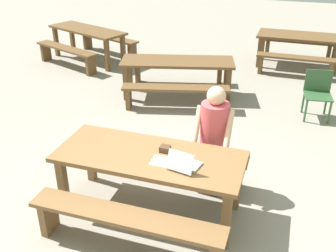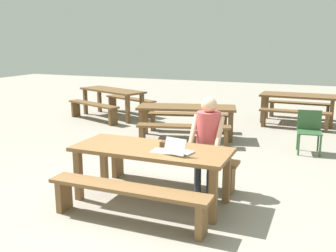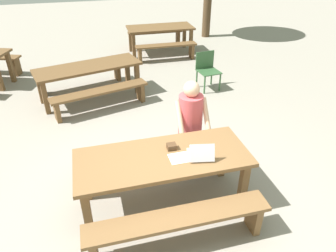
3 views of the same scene
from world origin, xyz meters
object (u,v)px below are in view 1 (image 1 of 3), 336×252
at_px(picnic_table_rear, 299,40).
at_px(person_seated, 214,131).
at_px(laptop, 184,163).
at_px(plastic_chair, 318,93).
at_px(picnic_table_mid, 177,66).
at_px(picnic_table_front, 150,162).
at_px(small_pouch, 165,149).
at_px(picnic_table_distant, 87,34).

bearing_deg(picnic_table_rear, person_seated, -98.52).
height_order(laptop, person_seated, person_seated).
distance_m(plastic_chair, picnic_table_mid, 2.55).
bearing_deg(picnic_table_front, picnic_table_mid, 101.97).
bearing_deg(picnic_table_mid, picnic_table_rear, 35.32).
bearing_deg(small_pouch, picnic_table_rear, 77.68).
bearing_deg(picnic_table_rear, plastic_chair, -80.74).
relative_size(small_pouch, picnic_table_distant, 0.05).
bearing_deg(plastic_chair, picnic_table_front, -126.66).
distance_m(picnic_table_front, picnic_table_distant, 5.90).
xyz_separation_m(picnic_table_mid, picnic_table_rear, (2.13, 2.54, 0.03)).
distance_m(picnic_table_mid, picnic_table_rear, 3.31).
xyz_separation_m(small_pouch, picnic_table_mid, (-0.86, 3.27, -0.17)).
relative_size(laptop, person_seated, 0.25).
bearing_deg(plastic_chair, small_pouch, -125.60).
relative_size(picnic_table_front, picnic_table_mid, 0.93).
xyz_separation_m(person_seated, plastic_chair, (1.25, 2.58, -0.36)).
bearing_deg(laptop, picnic_table_front, -5.28).
height_order(laptop, picnic_table_distant, laptop).
bearing_deg(laptop, picnic_table_distant, -40.87).
distance_m(plastic_chair, picnic_table_rear, 2.73).
bearing_deg(small_pouch, laptop, -40.60).
xyz_separation_m(picnic_table_front, picnic_table_distant, (-3.41, 4.81, 0.01)).
bearing_deg(picnic_table_distant, person_seated, -25.38).
height_order(picnic_table_front, picnic_table_distant, picnic_table_distant).
relative_size(person_seated, picnic_table_mid, 0.61).
xyz_separation_m(picnic_table_front, laptop, (0.43, -0.13, 0.15)).
height_order(laptop, small_pouch, laptop).
relative_size(picnic_table_front, laptop, 6.10).
xyz_separation_m(picnic_table_front, person_seated, (0.57, 0.66, 0.15)).
relative_size(picnic_table_rear, picnic_table_distant, 0.85).
xyz_separation_m(person_seated, picnic_table_mid, (-1.29, 2.73, -0.19)).
relative_size(laptop, small_pouch, 3.06).
bearing_deg(picnic_table_front, plastic_chair, 60.62).
distance_m(picnic_table_front, laptop, 0.47).
xyz_separation_m(laptop, person_seated, (0.14, 0.78, -0.00)).
height_order(picnic_table_rear, picnic_table_distant, picnic_table_distant).
bearing_deg(laptop, small_pouch, -29.27).
distance_m(picnic_table_mid, picnic_table_distant, 3.05).
bearing_deg(picnic_table_front, person_seated, 49.06).
height_order(plastic_chair, picnic_table_distant, plastic_chair).
height_order(picnic_table_front, picnic_table_mid, picnic_table_front).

